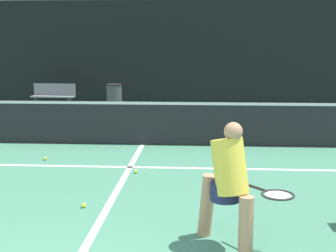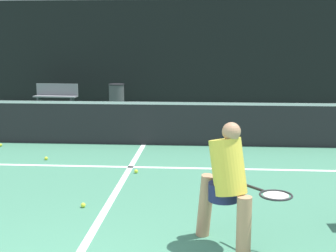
{
  "view_description": "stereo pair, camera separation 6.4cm",
  "coord_description": "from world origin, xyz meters",
  "px_view_note": "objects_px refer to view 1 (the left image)",
  "views": [
    {
      "loc": [
        1.2,
        -3.04,
        2.18
      ],
      "look_at": [
        0.76,
        3.94,
        0.95
      ],
      "focal_mm": 50.0,
      "sensor_mm": 36.0,
      "label": 1
    },
    {
      "loc": [
        1.27,
        -3.04,
        2.18
      ],
      "look_at": [
        0.76,
        3.94,
        0.95
      ],
      "focal_mm": 50.0,
      "sensor_mm": 36.0,
      "label": 2
    }
  ],
  "objects_px": {
    "player_practicing": "(229,181)",
    "trash_bin": "(114,97)",
    "parked_car": "(263,83)",
    "courtside_bench": "(54,96)"
  },
  "relations": [
    {
      "from": "player_practicing",
      "to": "trash_bin",
      "type": "height_order",
      "value": "player_practicing"
    },
    {
      "from": "trash_bin",
      "to": "parked_car",
      "type": "xyz_separation_m",
      "value": [
        5.51,
        4.22,
        0.15
      ]
    },
    {
      "from": "trash_bin",
      "to": "courtside_bench",
      "type": "bearing_deg",
      "value": 179.75
    },
    {
      "from": "courtside_bench",
      "to": "parked_car",
      "type": "bearing_deg",
      "value": 33.7
    },
    {
      "from": "player_practicing",
      "to": "courtside_bench",
      "type": "xyz_separation_m",
      "value": [
        -5.21,
        10.61,
        -0.27
      ]
    },
    {
      "from": "player_practicing",
      "to": "parked_car",
      "type": "relative_size",
      "value": 0.32
    },
    {
      "from": "player_practicing",
      "to": "courtside_bench",
      "type": "distance_m",
      "value": 11.83
    },
    {
      "from": "player_practicing",
      "to": "trash_bin",
      "type": "relative_size",
      "value": 1.6
    },
    {
      "from": "player_practicing",
      "to": "courtside_bench",
      "type": "relative_size",
      "value": 0.93
    },
    {
      "from": "courtside_bench",
      "to": "player_practicing",
      "type": "bearing_deg",
      "value": -59.2
    }
  ]
}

